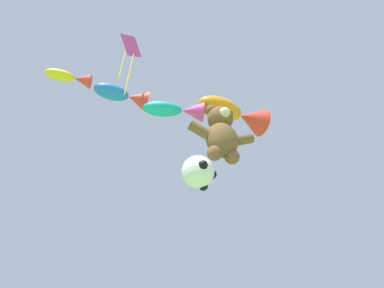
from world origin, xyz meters
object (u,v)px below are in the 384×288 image
(teddy_bear_kite, at_px, (222,133))
(fish_kite_goldfin, at_px, (71,78))
(fish_kite_tangerine, at_px, (236,114))
(fish_kite_cobalt, at_px, (125,96))
(diamond_kite, at_px, (130,51))
(fish_kite_teal, at_px, (177,110))
(soccer_ball_kite, at_px, (198,172))

(teddy_bear_kite, distance_m, fish_kite_goldfin, 5.19)
(fish_kite_tangerine, relative_size, fish_kite_goldfin, 1.77)
(fish_kite_tangerine, xyz_separation_m, fish_kite_cobalt, (-3.76, 0.53, 0.20))
(teddy_bear_kite, bearing_deg, diamond_kite, 177.97)
(fish_kite_teal, relative_size, fish_kite_cobalt, 1.15)
(soccer_ball_kite, xyz_separation_m, fish_kite_teal, (-0.48, 0.57, 2.72))
(teddy_bear_kite, bearing_deg, fish_kite_tangerine, 28.81)
(fish_kite_tangerine, xyz_separation_m, fish_kite_goldfin, (-5.51, 0.54, 0.46))
(fish_kite_tangerine, height_order, fish_kite_teal, fish_kite_tangerine)
(fish_kite_teal, relative_size, fish_kite_goldfin, 1.42)
(soccer_ball_kite, relative_size, fish_kite_cobalt, 0.52)
(diamond_kite, bearing_deg, teddy_bear_kite, -2.03)
(soccer_ball_kite, height_order, fish_kite_goldfin, fish_kite_goldfin)
(teddy_bear_kite, relative_size, fish_kite_cobalt, 1.17)
(soccer_ball_kite, distance_m, fish_kite_goldfin, 5.37)
(soccer_ball_kite, height_order, fish_kite_cobalt, fish_kite_cobalt)
(teddy_bear_kite, height_order, diamond_kite, diamond_kite)
(fish_kite_cobalt, bearing_deg, teddy_bear_kite, -18.57)
(fish_kite_cobalt, bearing_deg, fish_kite_teal, -12.69)
(fish_kite_tangerine, height_order, fish_kite_goldfin, fish_kite_goldfin)
(teddy_bear_kite, distance_m, fish_kite_tangerine, 1.79)
(teddy_bear_kite, height_order, fish_kite_goldfin, fish_kite_goldfin)
(fish_kite_teal, bearing_deg, fish_kite_cobalt, 167.31)
(fish_kite_cobalt, xyz_separation_m, fish_kite_goldfin, (-1.76, 0.00, 0.25))
(fish_kite_goldfin, bearing_deg, teddy_bear_kite, -11.90)
(soccer_ball_kite, height_order, fish_kite_teal, fish_kite_teal)
(fish_kite_goldfin, distance_m, diamond_kite, 2.12)
(teddy_bear_kite, xyz_separation_m, diamond_kite, (-3.06, 0.11, 3.01))
(soccer_ball_kite, distance_m, fish_kite_teal, 2.82)
(teddy_bear_kite, distance_m, fish_kite_teal, 1.80)
(soccer_ball_kite, distance_m, fish_kite_tangerine, 3.45)
(diamond_kite, bearing_deg, soccer_ball_kite, -1.90)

